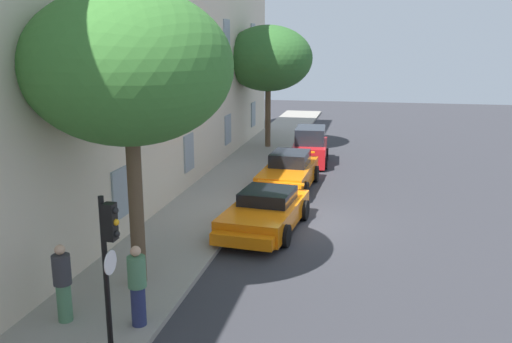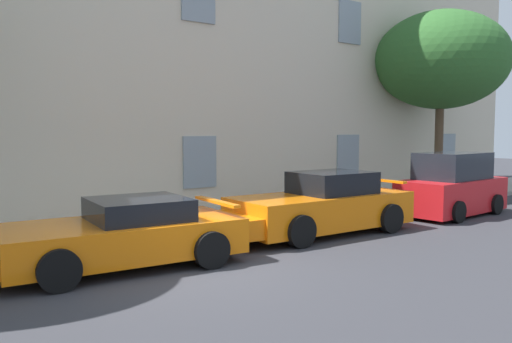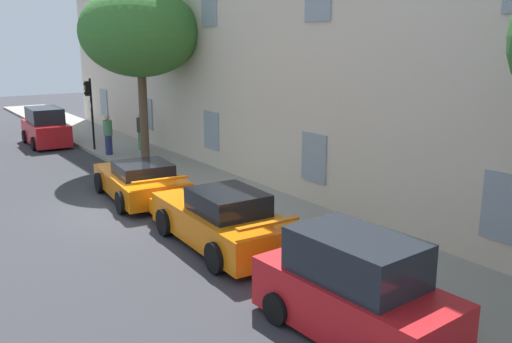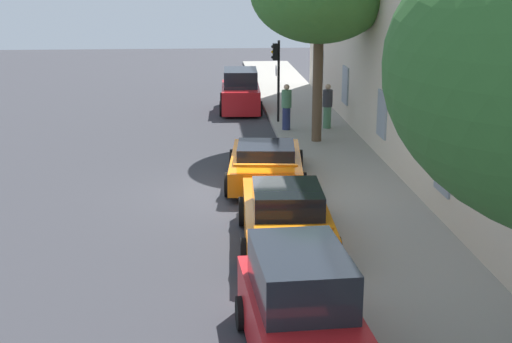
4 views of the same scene
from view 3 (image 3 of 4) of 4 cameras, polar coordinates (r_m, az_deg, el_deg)
name	(u,v)px [view 3 (image 3 of 4)]	position (r m, az deg, el deg)	size (l,w,h in m)	color
ground_plane	(127,210)	(17.19, -13.42, -3.93)	(80.00, 80.00, 0.00)	#333338
sidewalk	(220,191)	(18.56, -3.80, -2.06)	(60.00, 3.04, 0.14)	gray
building_facade	(305,34)	(19.95, 5.12, 14.23)	(38.96, 4.64, 10.59)	beige
sportscar_red_lead	(139,180)	(18.34, -12.18, -0.88)	(4.85, 2.57, 1.26)	orange
sportscar_yellow_flank	(218,219)	(13.87, -3.98, -4.97)	(5.12, 2.24, 1.50)	orange
hatchback_parked	(354,291)	(9.76, 10.27, -12.27)	(3.82, 1.97, 1.86)	red
hatchback_distant	(46,128)	(28.96, -21.23, 4.27)	(3.96, 1.95, 1.87)	red
tree_midblock	(140,33)	(22.98, -12.13, 14.09)	(4.82, 4.82, 7.06)	brown
traffic_light	(89,101)	(26.10, -17.10, 7.05)	(0.44, 0.36, 3.27)	black
pedestrian_admiring	(141,131)	(25.59, -11.98, 4.17)	(0.47, 0.47, 1.73)	#4C7F59
pedestrian_strolling	(108,135)	(24.88, -15.27, 3.77)	(0.45, 0.45, 1.76)	navy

